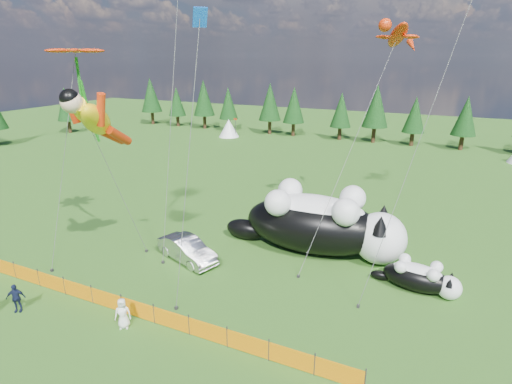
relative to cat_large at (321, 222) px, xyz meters
The scene contains 13 objects.
ground 10.06m from the cat_large, 128.92° to the right, with size 160.00×160.00×0.00m, color #183D0B.
safety_fence 12.42m from the cat_large, 120.12° to the right, with size 22.06×0.06×1.10m.
tree_line 37.90m from the cat_large, 99.40° to the left, with size 90.00×4.00×8.00m, color black, non-canonical shape.
festival_tents 32.71m from the cat_large, 81.53° to the left, with size 50.00×3.20×2.80m, color white, non-canonical shape.
cat_large is the anchor object (origin of this frame).
cat_small 6.79m from the cat_large, 19.49° to the right, with size 4.80×2.11×1.73m.
car 8.75m from the cat_large, 147.48° to the right, with size 1.57×4.50×1.48m, color #BCBBC0.
spectator_c 17.65m from the cat_large, 133.60° to the right, with size 0.90×0.46×1.54m, color #161D3D.
spectator_e 13.19m from the cat_large, 118.86° to the right, with size 0.76×0.49×1.55m, color white.
superhero_kite 14.75m from the cat_large, 143.78° to the right, with size 5.62×5.75×11.22m.
gecko_kite 13.33m from the cat_large, 65.21° to the left, with size 5.21×12.93×16.94m.
flower_kite 17.71m from the cat_large, 155.16° to the right, with size 4.14×5.35×12.88m.
diamond_kite_c 14.21m from the cat_large, 116.32° to the right, with size 1.69×2.19×14.70m.
Camera 1 is at (12.23, -15.75, 12.33)m, focal length 28.00 mm.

